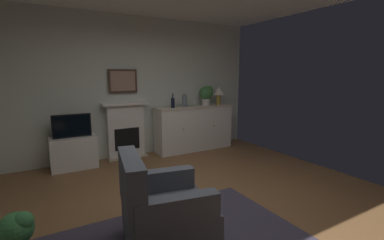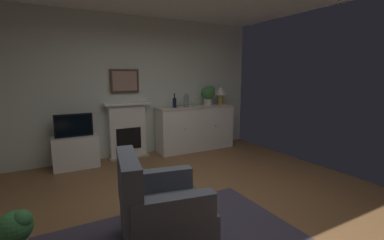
{
  "view_description": "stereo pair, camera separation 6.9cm",
  "coord_description": "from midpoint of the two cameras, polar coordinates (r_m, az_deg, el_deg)",
  "views": [
    {
      "loc": [
        -1.65,
        -2.49,
        1.63
      ],
      "look_at": [
        0.17,
        0.69,
        1.0
      ],
      "focal_mm": 24.84,
      "sensor_mm": 36.0,
      "label": 1
    },
    {
      "loc": [
        -1.59,
        -2.52,
        1.63
      ],
      "look_at": [
        0.17,
        0.69,
        1.0
      ],
      "focal_mm": 24.84,
      "sensor_mm": 36.0,
      "label": 2
    }
  ],
  "objects": [
    {
      "name": "ground_plane",
      "position": [
        3.42,
        3.91,
        -19.65
      ],
      "size": [
        5.28,
        5.51,
        0.1
      ],
      "primitive_type": "cube",
      "color": "brown",
      "rests_on": "ground"
    },
    {
      "name": "wall_rear",
      "position": [
        5.48,
        -11.53,
        6.9
      ],
      "size": [
        5.28,
        0.06,
        2.75
      ],
      "primitive_type": "cube",
      "color": "silver",
      "rests_on": "ground_plane"
    },
    {
      "name": "fireplace_unit",
      "position": [
        5.39,
        -13.36,
        -2.08
      ],
      "size": [
        0.87,
        0.3,
        1.1
      ],
      "color": "white",
      "rests_on": "ground_plane"
    },
    {
      "name": "framed_picture",
      "position": [
        5.33,
        -13.89,
        8.13
      ],
      "size": [
        0.55,
        0.04,
        0.45
      ],
      "color": "#473323"
    },
    {
      "name": "sideboard_cabinet",
      "position": [
        5.79,
        1.12,
        -1.7
      ],
      "size": [
        1.73,
        0.49,
        0.96
      ],
      "color": "white",
      "rests_on": "ground_plane"
    },
    {
      "name": "table_lamp",
      "position": [
        6.03,
        6.5,
        5.96
      ],
      "size": [
        0.26,
        0.26,
        0.4
      ],
      "color": "#B79338",
      "rests_on": "sideboard_cabinet"
    },
    {
      "name": "wine_bottle",
      "position": [
        5.45,
        -3.42,
        3.78
      ],
      "size": [
        0.08,
        0.08,
        0.29
      ],
      "color": "black",
      "rests_on": "sideboard_cabinet"
    },
    {
      "name": "wine_glass_left",
      "position": [
        5.62,
        0.6,
        4.13
      ],
      "size": [
        0.07,
        0.07,
        0.16
      ],
      "color": "silver",
      "rests_on": "sideboard_cabinet"
    },
    {
      "name": "wine_glass_center",
      "position": [
        5.73,
        1.26,
        4.24
      ],
      "size": [
        0.07,
        0.07,
        0.16
      ],
      "color": "silver",
      "rests_on": "sideboard_cabinet"
    },
    {
      "name": "vase_decorative",
      "position": [
        5.53,
        -0.9,
        4.22
      ],
      "size": [
        0.11,
        0.11,
        0.28
      ],
      "color": "slate",
      "rests_on": "sideboard_cabinet"
    },
    {
      "name": "tv_cabinet",
      "position": [
        5.13,
        -23.34,
        -6.3
      ],
      "size": [
        0.75,
        0.42,
        0.56
      ],
      "color": "white",
      "rests_on": "ground_plane"
    },
    {
      "name": "tv_set",
      "position": [
        5.01,
        -23.69,
        -1.06
      ],
      "size": [
        0.62,
        0.07,
        0.4
      ],
      "color": "black",
      "rests_on": "tv_cabinet"
    },
    {
      "name": "potted_plant_fern",
      "position": [
        3.02,
        -32.99,
        -18.94
      ],
      "size": [
        0.3,
        0.3,
        0.43
      ],
      "color": "silver",
      "rests_on": "ground_plane"
    },
    {
      "name": "potted_plant_small",
      "position": [
        5.91,
        3.88,
        5.7
      ],
      "size": [
        0.3,
        0.3,
        0.43
      ],
      "color": "beige",
      "rests_on": "sideboard_cabinet"
    },
    {
      "name": "armchair",
      "position": [
        2.65,
        -6.4,
        -18.38
      ],
      "size": [
        0.93,
        0.89,
        0.92
      ],
      "color": "#474C56",
      "rests_on": "ground_plane"
    }
  ]
}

